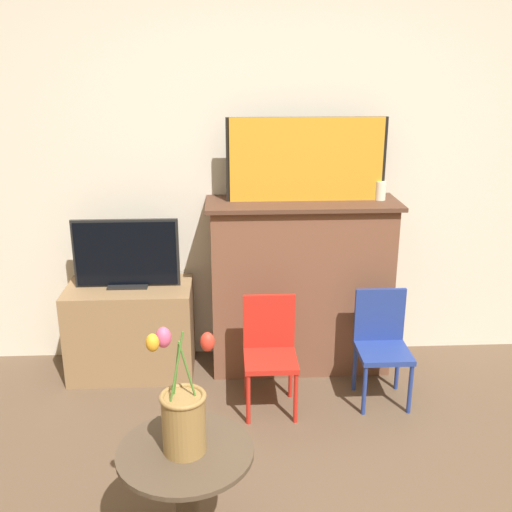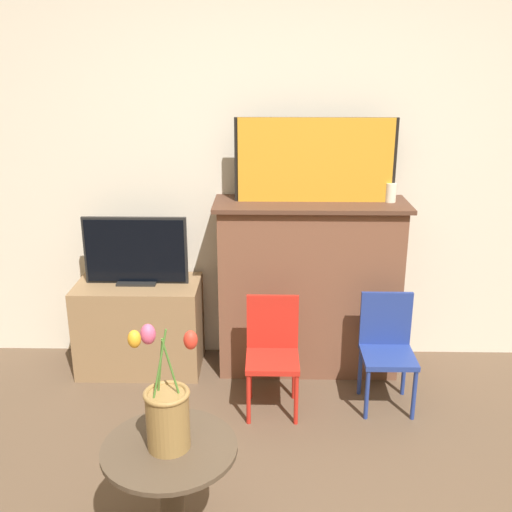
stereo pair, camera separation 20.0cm
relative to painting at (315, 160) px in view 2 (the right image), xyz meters
name	(u,v)px [view 2 (the right image)]	position (x,y,z in m)	size (l,w,h in m)	color
wall_back	(290,151)	(-0.14, 0.22, 0.02)	(8.00, 0.06, 2.70)	beige
fireplace_mantel	(308,285)	(-0.02, -0.01, -0.77)	(1.16, 0.42, 1.09)	brown
painting	(315,160)	(0.00, 0.00, 0.00)	(0.94, 0.03, 0.49)	black
mantel_candle	(391,193)	(0.45, -0.01, -0.19)	(0.06, 0.06, 0.11)	silver
tv_stand	(140,326)	(-1.08, -0.05, -1.04)	(0.76, 0.43, 0.58)	olive
tv_monitor	(136,252)	(-1.08, -0.04, -0.55)	(0.63, 0.12, 0.42)	black
chair_red	(272,348)	(-0.24, -0.48, -0.97)	(0.29, 0.29, 0.65)	red
chair_blue	(387,344)	(0.40, -0.43, -0.97)	(0.29, 0.29, 0.65)	navy
side_table	(171,483)	(-0.65, -1.56, -1.01)	(0.52, 0.52, 0.50)	#4C3D2D
vase_tulips	(167,411)	(-0.65, -1.56, -0.68)	(0.23, 0.17, 0.52)	olive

